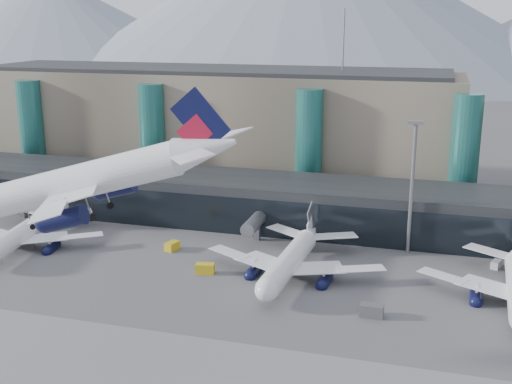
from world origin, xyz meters
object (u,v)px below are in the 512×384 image
at_px(hero_jet, 107,168).
at_px(lightmast_mid, 412,180).
at_px(jet_parked_left, 28,225).
at_px(veh_h, 205,269).
at_px(veh_b, 172,246).
at_px(veh_c, 372,311).
at_px(jet_parked_mid, 294,250).
at_px(veh_d, 496,264).

bearing_deg(hero_jet, lightmast_mid, 54.34).
height_order(jet_parked_left, veh_h, jet_parked_left).
relative_size(jet_parked_left, veh_b, 11.31).
bearing_deg(veh_h, veh_c, -26.45).
relative_size(jet_parked_left, jet_parked_mid, 0.95).
bearing_deg(hero_jet, veh_h, 87.14).
bearing_deg(veh_c, jet_parked_mid, 138.87).
bearing_deg(jet_parked_mid, veh_b, 83.42).
relative_size(hero_jet, veh_h, 11.33).
xyz_separation_m(lightmast_mid, jet_parked_left, (-73.36, -15.69, -10.44)).
distance_m(jet_parked_mid, veh_h, 16.10).
bearing_deg(lightmast_mid, hero_jet, -122.42).
distance_m(hero_jet, jet_parked_mid, 46.13).
bearing_deg(veh_b, hero_jet, -150.39).
bearing_deg(jet_parked_mid, hero_jet, 161.68).
distance_m(lightmast_mid, jet_parked_mid, 26.65).
height_order(lightmast_mid, jet_parked_mid, lightmast_mid).
bearing_deg(jet_parked_left, veh_b, -89.84).
relative_size(hero_jet, veh_d, 14.79).
distance_m(hero_jet, veh_b, 50.24).
relative_size(jet_parked_mid, veh_d, 13.62).
relative_size(hero_jet, veh_b, 12.92).
height_order(hero_jet, veh_c, hero_jet).
height_order(lightmast_mid, veh_h, lightmast_mid).
xyz_separation_m(jet_parked_left, veh_b, (29.12, 4.39, -3.15)).
relative_size(lightmast_mid, veh_d, 10.20).
xyz_separation_m(hero_jet, veh_b, (-10.48, 41.86, -25.72)).
height_order(veh_d, veh_h, veh_h).
relative_size(veh_b, veh_h, 0.88).
bearing_deg(veh_b, jet_parked_left, 114.13).
bearing_deg(jet_parked_mid, lightmast_mid, -47.48).
relative_size(jet_parked_mid, veh_h, 10.44).
distance_m(jet_parked_mid, veh_d, 36.97).
bearing_deg(lightmast_mid, jet_parked_left, -167.93).
height_order(lightmast_mid, veh_b, lightmast_mid).
xyz_separation_m(lightmast_mid, veh_c, (-3.75, -29.56, -13.44)).
xyz_separation_m(jet_parked_left, veh_h, (39.38, -4.87, -3.08)).
bearing_deg(veh_d, jet_parked_left, 118.10).
relative_size(lightmast_mid, jet_parked_mid, 0.75).
bearing_deg(hero_jet, veh_d, 41.65).
bearing_deg(veh_h, hero_jet, -99.49).
height_order(jet_parked_left, veh_b, jet_parked_left).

